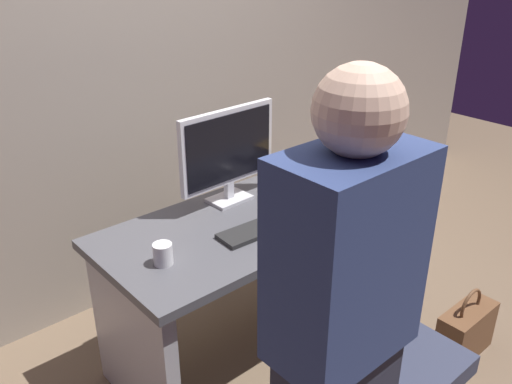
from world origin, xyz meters
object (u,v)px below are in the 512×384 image
object	(u,v)px
desk	(249,262)
monitor	(228,151)
book_stack	(305,171)
handbag	(465,331)
person_at_desk	(339,349)
keyboard	(264,227)
mouse	(312,205)
cell_phone	(340,200)
office_chair	(380,359)
cup_near_keyboard	(163,254)

from	to	relation	value
desk	monitor	size ratio (longest dim) A/B	2.55
book_stack	handbag	bearing A→B (deg)	-68.49
person_at_desk	handbag	bearing A→B (deg)	8.15
keyboard	book_stack	world-z (taller)	book_stack
mouse	cell_phone	xyz separation A→B (m)	(0.16, -0.03, -0.01)
office_chair	monitor	bearing A→B (deg)	87.35
monitor	keyboard	world-z (taller)	monitor
mouse	office_chair	bearing A→B (deg)	-113.76
cell_phone	handbag	xyz separation A→B (m)	(0.32, -0.58, -0.60)
monitor	handbag	xyz separation A→B (m)	(0.72, -0.94, -0.85)
person_at_desk	monitor	bearing A→B (deg)	65.97
keyboard	mouse	xyz separation A→B (m)	(0.30, -0.00, 0.01)
person_at_desk	cell_phone	xyz separation A→B (m)	(0.90, 0.76, -0.10)
keyboard	desk	bearing A→B (deg)	86.34
book_stack	cell_phone	world-z (taller)	book_stack
person_at_desk	cup_near_keyboard	xyz separation A→B (m)	(-0.05, 0.85, -0.06)
cup_near_keyboard	cell_phone	distance (m)	0.95
monitor	keyboard	bearing A→B (deg)	-101.51
cup_near_keyboard	book_stack	xyz separation A→B (m)	(0.94, 0.15, 0.04)
desk	keyboard	bearing A→B (deg)	-96.82
cup_near_keyboard	monitor	bearing A→B (deg)	26.44
monitor	cup_near_keyboard	xyz separation A→B (m)	(-0.55, -0.27, -0.21)
cell_phone	handbag	distance (m)	0.90
keyboard	handbag	distance (m)	1.17
desk	cell_phone	xyz separation A→B (m)	(0.45, -0.15, 0.23)
person_at_desk	keyboard	xyz separation A→B (m)	(0.43, 0.80, -0.10)
keyboard	book_stack	xyz separation A→B (m)	(0.46, 0.20, 0.07)
office_chair	person_at_desk	world-z (taller)	person_at_desk
desk	handbag	size ratio (longest dim) A/B	3.64
desk	keyboard	world-z (taller)	keyboard
desk	monitor	distance (m)	0.53
cell_phone	handbag	world-z (taller)	cell_phone
cup_near_keyboard	mouse	bearing A→B (deg)	-3.80
person_at_desk	mouse	distance (m)	1.09
office_chair	handbag	size ratio (longest dim) A/B	2.49
keyboard	handbag	size ratio (longest dim) A/B	1.14
office_chair	keyboard	distance (m)	0.72
person_at_desk	handbag	xyz separation A→B (m)	(1.21, 0.17, -0.70)
person_at_desk	keyboard	world-z (taller)	person_at_desk
book_stack	cell_phone	xyz separation A→B (m)	(0.01, -0.24, -0.08)
desk	book_stack	world-z (taller)	book_stack
monitor	person_at_desk	bearing A→B (deg)	-114.03
office_chair	monitor	distance (m)	1.12
office_chair	desk	bearing A→B (deg)	90.51
mouse	desk	bearing A→B (deg)	157.58
mouse	cell_phone	size ratio (longest dim) A/B	0.69
desk	cup_near_keyboard	size ratio (longest dim) A/B	15.75
person_at_desk	monitor	xyz separation A→B (m)	(0.50, 1.12, 0.15)
person_at_desk	keyboard	size ratio (longest dim) A/B	3.81
book_stack	cell_phone	size ratio (longest dim) A/B	1.55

